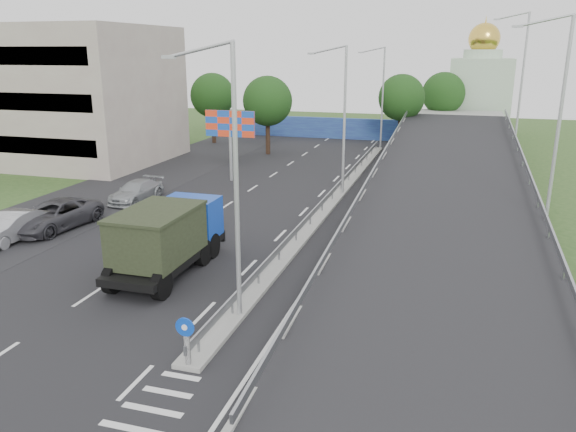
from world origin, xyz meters
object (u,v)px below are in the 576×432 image
at_px(lamp_post_far, 381,92).
at_px(lamp_post_mid, 342,113).
at_px(lamp_post_near, 231,170).
at_px(church, 479,90).
at_px(billboard, 230,128).
at_px(parked_car_c, 54,215).
at_px(parked_car_d, 136,191).
at_px(dump_truck, 168,235).
at_px(sign_bollard, 187,341).
at_px(parked_car_b, 11,227).

bearing_deg(lamp_post_far, lamp_post_mid, -90.00).
relative_size(lamp_post_near, lamp_post_far, 1.00).
height_order(church, billboard, church).
distance_m(parked_car_c, parked_car_d, 6.94).
xyz_separation_m(church, dump_truck, (-14.59, -50.42, -3.52)).
bearing_deg(dump_truck, lamp_post_near, -37.39).
distance_m(sign_bollard, parked_car_d, 22.29).
bearing_deg(lamp_post_far, parked_car_b, -113.26).
height_order(lamp_post_mid, parked_car_c, lamp_post_mid).
relative_size(parked_car_c, parked_car_d, 1.23).
relative_size(church, parked_car_c, 2.36).
distance_m(lamp_post_far, parked_car_d, 29.19).
height_order(church, parked_car_b, church).
bearing_deg(lamp_post_far, parked_car_d, -116.86).
distance_m(billboard, parked_car_c, 15.69).
relative_size(dump_truck, parked_car_b, 1.55).
distance_m(lamp_post_far, dump_truck, 36.95).
xyz_separation_m(church, billboard, (-19.00, -32.00, -1.12)).
relative_size(sign_bollard, lamp_post_far, 0.17).
xyz_separation_m(lamp_post_near, billboard, (-9.11, 22.00, -1.62)).
xyz_separation_m(billboard, dump_truck, (4.41, -18.42, -2.40)).
xyz_separation_m(sign_bollard, lamp_post_far, (0.11, 43.83, 4.77)).
distance_m(billboard, dump_truck, 19.10).
xyz_separation_m(lamp_post_far, church, (9.89, 14.00, -0.50)).
height_order(lamp_post_far, billboard, lamp_post_far).
bearing_deg(church, parked_car_b, -116.98).
distance_m(lamp_post_near, billboard, 23.87).
distance_m(lamp_post_mid, dump_truck, 17.55).
height_order(sign_bollard, parked_car_c, sign_bollard).
relative_size(lamp_post_far, dump_truck, 1.38).
distance_m(lamp_post_mid, church, 35.41).
distance_m(lamp_post_near, parked_car_d, 20.03).
distance_m(parked_car_b, parked_car_d, 9.49).
bearing_deg(lamp_post_near, church, 79.62).
distance_m(parked_car_b, parked_car_c, 2.58).
height_order(lamp_post_near, lamp_post_mid, same).
height_order(sign_bollard, billboard, billboard).
bearing_deg(lamp_post_far, parked_car_c, -113.53).
bearing_deg(billboard, sign_bollard, -70.79).
relative_size(lamp_post_near, dump_truck, 1.38).
xyz_separation_m(sign_bollard, parked_car_d, (-12.87, 18.19, -0.35)).
distance_m(billboard, parked_car_d, 9.25).
distance_m(sign_bollard, parked_car_b, 17.36).
bearing_deg(dump_truck, parked_car_c, 157.18).
bearing_deg(billboard, parked_car_d, -116.90).
height_order(lamp_post_mid, church, church).
distance_m(sign_bollard, lamp_post_far, 44.08).
bearing_deg(parked_car_b, lamp_post_mid, 44.99).
distance_m(sign_bollard, church, 58.84).
relative_size(lamp_post_far, church, 0.73).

